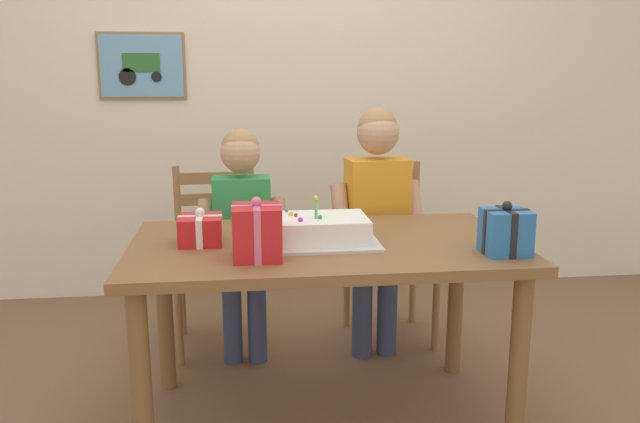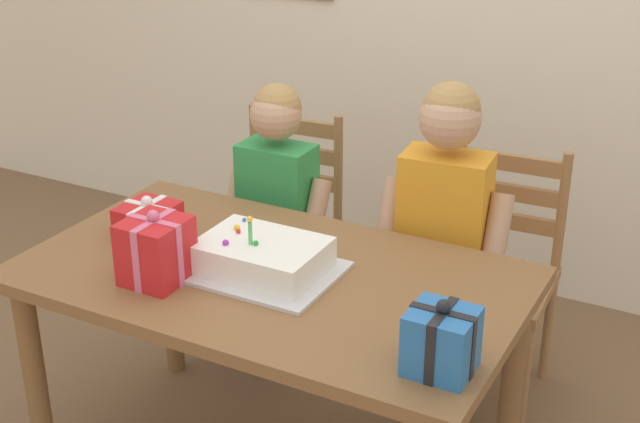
# 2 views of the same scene
# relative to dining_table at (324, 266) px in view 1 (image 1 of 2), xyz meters

# --- Properties ---
(ground_plane) EXTENTS (20.00, 20.00, 0.00)m
(ground_plane) POSITION_rel_dining_table_xyz_m (0.00, 0.00, -0.65)
(ground_plane) COLOR brown
(back_wall) EXTENTS (6.40, 0.11, 2.60)m
(back_wall) POSITION_rel_dining_table_xyz_m (-0.00, 1.67, 0.65)
(back_wall) COLOR silver
(back_wall) RESTS_ON ground
(dining_table) EXTENTS (1.48, 0.86, 0.75)m
(dining_table) POSITION_rel_dining_table_xyz_m (0.00, 0.00, 0.00)
(dining_table) COLOR brown
(dining_table) RESTS_ON ground
(birthday_cake) EXTENTS (0.44, 0.34, 0.19)m
(birthday_cake) POSITION_rel_dining_table_xyz_m (-0.02, -0.02, 0.15)
(birthday_cake) COLOR silver
(birthday_cake) RESTS_ON dining_table
(gift_box_red_large) EXTENTS (0.17, 0.18, 0.22)m
(gift_box_red_large) POSITION_rel_dining_table_xyz_m (-0.26, -0.20, 0.19)
(gift_box_red_large) COLOR red
(gift_box_red_large) RESTS_ON dining_table
(gift_box_beside_cake) EXTENTS (0.17, 0.18, 0.14)m
(gift_box_beside_cake) POSITION_rel_dining_table_xyz_m (-0.47, 0.03, 0.15)
(gift_box_beside_cake) COLOR red
(gift_box_beside_cake) RESTS_ON dining_table
(gift_box_corner_small) EXTENTS (0.16, 0.15, 0.20)m
(gift_box_corner_small) POSITION_rel_dining_table_xyz_m (0.63, -0.25, 0.18)
(gift_box_corner_small) COLOR #286BB7
(gift_box_corner_small) RESTS_ON dining_table
(chair_left) EXTENTS (0.44, 0.44, 0.92)m
(chair_left) POSITION_rel_dining_table_xyz_m (-0.45, 0.81, -0.18)
(chair_left) COLOR #996B42
(chair_left) RESTS_ON ground
(chair_right) EXTENTS (0.44, 0.44, 0.92)m
(chair_right) POSITION_rel_dining_table_xyz_m (0.44, 0.81, -0.18)
(chair_right) COLOR #996B42
(chair_right) RESTS_ON ground
(child_older) EXTENTS (0.46, 0.27, 1.23)m
(child_older) POSITION_rel_dining_table_xyz_m (0.33, 0.57, 0.10)
(child_older) COLOR #38426B
(child_older) RESTS_ON ground
(child_younger) EXTENTS (0.41, 0.23, 1.14)m
(child_younger) POSITION_rel_dining_table_xyz_m (-0.31, 0.57, 0.04)
(child_younger) COLOR #38426B
(child_younger) RESTS_ON ground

